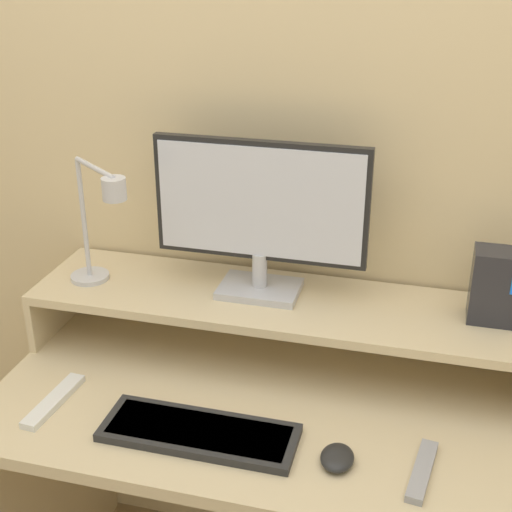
{
  "coord_description": "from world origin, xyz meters",
  "views": [
    {
      "loc": [
        0.33,
        -0.96,
        1.73
      ],
      "look_at": [
        -0.02,
        0.37,
        1.11
      ],
      "focal_mm": 50.0,
      "sensor_mm": 36.0,
      "label": 1
    }
  ],
  "objects": [
    {
      "name": "wall_back",
      "position": [
        0.0,
        0.7,
        1.25
      ],
      "size": [
        6.0,
        0.05,
        2.5
      ],
      "color": "beige",
      "rests_on": "ground_plane"
    },
    {
      "name": "desk",
      "position": [
        0.0,
        0.33,
        0.55
      ],
      "size": [
        1.21,
        0.66,
        0.77
      ],
      "color": "beige",
      "rests_on": "ground_plane"
    },
    {
      "name": "monitor_shelf",
      "position": [
        0.0,
        0.51,
        0.91
      ],
      "size": [
        1.21,
        0.3,
        0.16
      ],
      "color": "beige",
      "rests_on": "desk"
    },
    {
      "name": "monitor",
      "position": [
        -0.06,
        0.53,
        1.14
      ],
      "size": [
        0.51,
        0.14,
        0.38
      ],
      "color": "#BCBCC1",
      "rests_on": "monitor_shelf"
    },
    {
      "name": "desk_lamp",
      "position": [
        -0.42,
        0.44,
        1.11
      ],
      "size": [
        0.22,
        0.18,
        0.32
      ],
      "color": "silver",
      "rests_on": "monitor_shelf"
    },
    {
      "name": "router_dock",
      "position": [
        0.48,
        0.54,
        1.01
      ],
      "size": [
        0.11,
        0.08,
        0.17
      ],
      "color": "#28282D",
      "rests_on": "monitor_shelf"
    },
    {
      "name": "keyboard",
      "position": [
        -0.09,
        0.16,
        0.78
      ],
      "size": [
        0.41,
        0.15,
        0.02
      ],
      "color": "#282828",
      "rests_on": "desk"
    },
    {
      "name": "mouse",
      "position": [
        0.2,
        0.16,
        0.79
      ],
      "size": [
        0.07,
        0.09,
        0.03
      ],
      "color": "black",
      "rests_on": "desk"
    },
    {
      "name": "remote_control",
      "position": [
        -0.44,
        0.19,
        0.78
      ],
      "size": [
        0.05,
        0.2,
        0.02
      ],
      "color": "white",
      "rests_on": "desk"
    },
    {
      "name": "remote_secondary",
      "position": [
        0.36,
        0.17,
        0.78
      ],
      "size": [
        0.06,
        0.18,
        0.02
      ],
      "color": "#99999E",
      "rests_on": "desk"
    }
  ]
}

